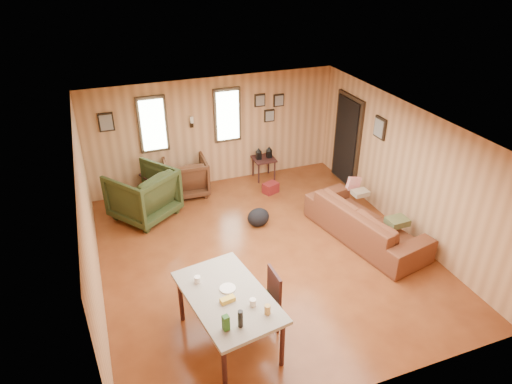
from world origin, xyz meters
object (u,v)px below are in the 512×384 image
(recliner_brown, at_px, (186,175))
(recliner_green, at_px, (143,192))
(end_table, at_px, (157,181))
(side_table, at_px, (264,157))
(sofa, at_px, (366,216))
(dining_table, at_px, (228,300))

(recliner_brown, relative_size, recliner_green, 0.81)
(end_table, distance_m, side_table, 2.46)
(sofa, xyz_separation_m, recliner_brown, (-2.69, 2.84, -0.02))
(recliner_green, bearing_deg, dining_table, 62.88)
(sofa, distance_m, recliner_brown, 3.91)
(recliner_brown, distance_m, end_table, 0.63)
(sofa, relative_size, dining_table, 1.39)
(recliner_green, bearing_deg, recliner_brown, 176.81)
(recliner_brown, bearing_deg, sofa, 135.89)
(sofa, distance_m, side_table, 3.05)
(recliner_green, height_order, side_table, recliner_green)
(sofa, height_order, end_table, sofa)
(end_table, xyz_separation_m, side_table, (2.46, 0.04, 0.15))
(recliner_green, height_order, end_table, recliner_green)
(side_table, bearing_deg, recliner_brown, -177.22)
(recliner_brown, distance_m, recliner_green, 1.19)
(end_table, distance_m, dining_table, 4.42)
(recliner_brown, height_order, side_table, recliner_brown)
(end_table, relative_size, dining_table, 0.39)
(recliner_brown, xyz_separation_m, end_table, (-0.62, 0.05, -0.07))
(sofa, height_order, recliner_brown, sofa)
(recliner_green, bearing_deg, end_table, -154.30)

